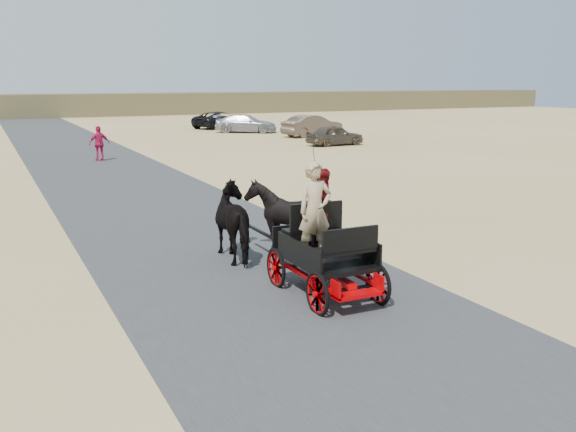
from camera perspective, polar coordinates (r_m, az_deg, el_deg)
name	(u,v)px	position (r m, az deg, el deg)	size (l,w,h in m)	color
ground	(248,272)	(13.52, -3.60, -5.03)	(140.00, 140.00, 0.00)	tan
road	(248,272)	(13.51, -3.60, -5.01)	(6.00, 140.00, 0.01)	#38383A
ridge_far	(26,106)	(74.19, -22.23, 9.05)	(140.00, 6.00, 2.40)	brown
carriage	(325,276)	(12.07, 3.31, -5.34)	(1.30, 2.40, 0.72)	black
horse_left	(239,222)	(14.35, -4.41, -0.52)	(0.91, 2.01, 1.70)	black
horse_right	(283,217)	(14.78, -0.43, -0.11)	(1.37, 1.54, 1.70)	black
driver_man	(315,211)	(11.71, 2.41, 0.49)	(0.66, 0.43, 1.80)	tan
passenger_woman	(324,209)	(12.44, 3.24, 0.64)	(0.77, 0.60, 1.58)	#660C0F
pedestrian	(99,144)	(33.08, -16.42, 6.20)	(1.01, 0.42, 1.73)	#BC1545
car_a	(335,135)	(39.50, 4.19, 7.16)	(1.44, 3.59, 1.22)	brown
car_b	(312,126)	(45.68, 2.18, 8.02)	(1.58, 4.54, 1.49)	brown
car_c	(246,124)	(49.12, -3.78, 8.20)	(1.90, 4.67, 1.35)	#B2B2B7
car_d	(220,120)	(53.71, -6.06, 8.49)	(2.25, 4.89, 1.36)	black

